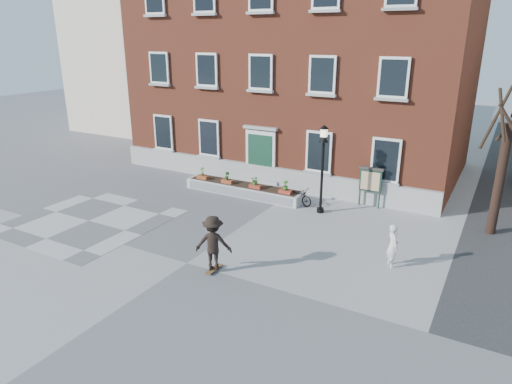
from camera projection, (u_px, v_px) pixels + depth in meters
The scene contains 11 objects.
ground at pixel (187, 263), 15.80m from camera, with size 100.00×100.00×0.00m, color gray.
checker_patch at pixel (89, 221), 19.41m from camera, with size 6.00×6.00×0.01m, color #5F5F62.
distant_building at pixel (158, 48), 38.54m from camera, with size 10.00×12.00×13.00m, color beige.
bicycle at pixel (298, 196), 21.25m from camera, with size 0.55×1.57×0.83m, color black.
bystander at pixel (393, 246), 15.37m from camera, with size 0.56×0.37×1.53m, color silver.
brick_building at pixel (303, 57), 26.21m from camera, with size 18.40×10.85×12.60m.
planter_assembly at pixel (244, 189), 22.54m from camera, with size 6.20×1.12×1.15m.
bare_tree at pixel (502, 166), 17.32m from camera, with size 1.83×1.83×6.16m.
lamp_post at pixel (323, 157), 19.55m from camera, with size 0.40×0.40×3.93m.
notice_board at pixel (371, 181), 20.63m from camera, with size 1.10×0.16×1.87m.
skateboarder at pixel (213, 243), 14.98m from camera, with size 1.39×1.13×1.96m.
Camera 1 is at (9.03, -11.15, 7.46)m, focal length 32.00 mm.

